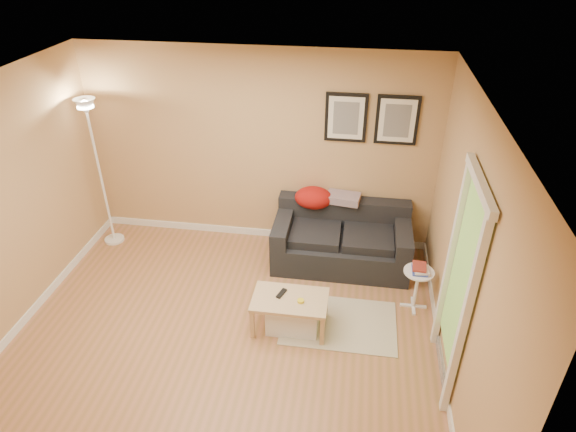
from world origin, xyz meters
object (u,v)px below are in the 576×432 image
object	(u,v)px
sofa	(342,238)
coffee_table	(290,313)
book_stack	(420,268)
floor_lamp	(101,179)
side_table	(416,289)
storage_bin	(293,314)

from	to	relation	value
sofa	coffee_table	world-z (taller)	sofa
book_stack	floor_lamp	bearing A→B (deg)	147.58
sofa	book_stack	bearing A→B (deg)	-39.74
side_table	floor_lamp	distance (m)	4.15
book_stack	floor_lamp	size ratio (longest dim) A/B	0.11
book_stack	sofa	bearing A→B (deg)	118.67
coffee_table	floor_lamp	distance (m)	3.06
side_table	book_stack	distance (m)	0.29
sofa	side_table	bearing A→B (deg)	-40.14
coffee_table	floor_lamp	world-z (taller)	floor_lamp
book_stack	side_table	bearing A→B (deg)	-148.76
storage_bin	floor_lamp	distance (m)	3.09
sofa	floor_lamp	xyz separation A→B (m)	(-3.13, 0.03, 0.58)
sofa	coffee_table	xyz separation A→B (m)	(-0.47, -1.28, -0.18)
coffee_table	floor_lamp	xyz separation A→B (m)	(-2.66, 1.31, 0.76)
coffee_table	side_table	distance (m)	1.46
storage_bin	side_table	size ratio (longest dim) A/B	1.11
storage_bin	book_stack	xyz separation A→B (m)	(1.33, 0.53, 0.37)
floor_lamp	storage_bin	bearing A→B (deg)	-25.65
coffee_table	storage_bin	size ratio (longest dim) A/B	1.41
sofa	book_stack	size ratio (longest dim) A/B	7.73
sofa	side_table	distance (m)	1.16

